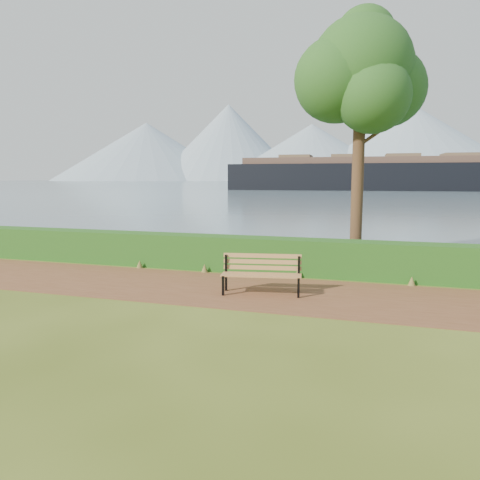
% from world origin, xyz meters
% --- Properties ---
extents(ground, '(140.00, 140.00, 0.00)m').
position_xyz_m(ground, '(0.00, 0.00, 0.00)').
color(ground, '#3F5017').
rests_on(ground, ground).
extents(path, '(40.00, 3.40, 0.01)m').
position_xyz_m(path, '(0.00, 0.30, 0.01)').
color(path, brown).
rests_on(path, ground).
extents(hedge, '(32.00, 0.85, 1.00)m').
position_xyz_m(hedge, '(0.00, 2.60, 0.50)').
color(hedge, '#174F16').
rests_on(hedge, ground).
extents(water, '(700.00, 510.00, 0.00)m').
position_xyz_m(water, '(0.00, 260.00, 0.01)').
color(water, '#3E5965').
rests_on(water, ground).
extents(mountains, '(585.00, 190.00, 70.00)m').
position_xyz_m(mountains, '(-9.17, 406.05, 27.70)').
color(mountains, '#7B92A4').
rests_on(mountains, ground).
extents(bench, '(1.91, 0.86, 0.92)m').
position_xyz_m(bench, '(1.10, 0.15, 0.53)').
color(bench, black).
rests_on(bench, ground).
extents(tree, '(3.83, 3.21, 7.69)m').
position_xyz_m(tree, '(2.94, 4.49, 5.72)').
color(tree, '#341E15').
rests_on(tree, ground).
extents(cargo_ship, '(79.70, 16.85, 24.02)m').
position_xyz_m(cargo_ship, '(11.94, 96.59, 3.58)').
color(cargo_ship, black).
rests_on(cargo_ship, ground).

